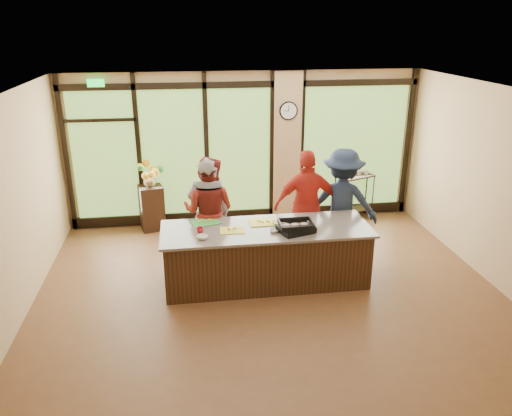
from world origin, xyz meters
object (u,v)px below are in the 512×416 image
object	(u,v)px
cook_left	(208,213)
flower_stand	(152,208)
island_base	(266,256)
cook_right	(342,203)
roasting_pan	(296,229)
bar_cart	(354,190)

from	to	relation	value
cook_left	flower_stand	size ratio (longest dim) A/B	2.11
island_base	cook_left	size ratio (longest dim) A/B	1.66
island_base	flower_stand	distance (m)	3.08
island_base	cook_right	distance (m)	1.74
island_base	roasting_pan	distance (m)	0.70
cook_right	roasting_pan	xyz separation A→B (m)	(-1.04, -1.03, 0.01)
bar_cart	flower_stand	bearing A→B (deg)	158.32
cook_left	island_base	bearing A→B (deg)	147.74
roasting_pan	flower_stand	distance (m)	3.54
island_base	cook_left	world-z (taller)	cook_left
island_base	cook_right	world-z (taller)	cook_right
cook_right	cook_left	bearing A→B (deg)	20.14
cook_right	bar_cart	distance (m)	1.84
cook_right	bar_cart	bearing A→B (deg)	-97.70
roasting_pan	bar_cart	bearing A→B (deg)	36.91
flower_stand	bar_cart	distance (m)	4.12
flower_stand	island_base	bearing A→B (deg)	-65.62
cook_right	roasting_pan	world-z (taller)	cook_right
island_base	flower_stand	size ratio (longest dim) A/B	3.51
cook_left	cook_right	distance (m)	2.29
cook_left	cook_right	bearing A→B (deg)	-168.73
island_base	bar_cart	distance (m)	3.33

